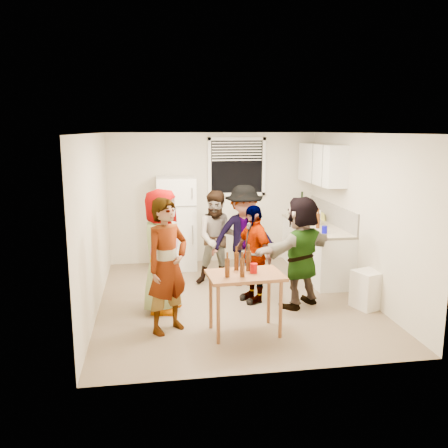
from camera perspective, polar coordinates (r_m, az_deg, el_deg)
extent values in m
cube|color=white|center=(8.83, -5.77, 0.12)|extent=(0.70, 0.70, 1.70)
cube|color=white|center=(8.70, 10.92, -3.04)|extent=(0.60, 2.20, 0.86)
cube|color=beige|center=(8.60, 11.03, -0.13)|extent=(0.64, 2.22, 0.04)
cube|color=beige|center=(8.67, 12.86, 1.23)|extent=(0.03, 2.20, 0.36)
cube|color=white|center=(8.69, 11.66, 7.09)|extent=(0.34, 1.60, 0.70)
cylinder|color=white|center=(8.50, 11.14, -0.13)|extent=(0.12, 0.12, 0.26)
cylinder|color=black|center=(9.54, 9.29, 1.17)|extent=(0.08, 0.08, 0.34)
cylinder|color=#47230C|center=(8.24, 11.21, -0.49)|extent=(0.07, 0.07, 0.25)
cylinder|color=#0805A3|center=(7.85, 11.98, -1.10)|extent=(0.09, 0.09, 0.12)
cube|color=#DBD94F|center=(8.92, 11.78, 0.87)|extent=(0.02, 0.18, 0.15)
cube|color=white|center=(7.25, 16.90, -7.72)|extent=(0.48, 0.48, 0.55)
cylinder|color=#47230C|center=(6.07, 2.96, -5.62)|extent=(0.07, 0.07, 0.25)
cylinder|color=#9E0805|center=(5.98, 3.59, -5.89)|extent=(0.09, 0.09, 0.12)
imported|color=#999999|center=(6.99, -7.34, -10.21)|extent=(1.94, 1.38, 0.56)
imported|color=#141933|center=(6.33, -6.65, -12.57)|extent=(1.57, 1.75, 0.41)
imported|color=brown|center=(8.07, -0.69, -7.14)|extent=(0.89, 1.63, 0.60)
imported|color=#444349|center=(8.03, 2.35, -7.24)|extent=(1.10, 1.68, 0.62)
imported|color=black|center=(7.30, 3.47, -9.18)|extent=(1.68, 1.31, 0.36)
imported|color=#BC7248|center=(7.20, 9.03, -9.61)|extent=(2.15, 2.18, 0.48)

